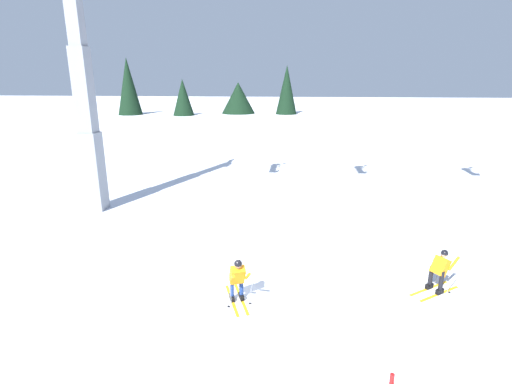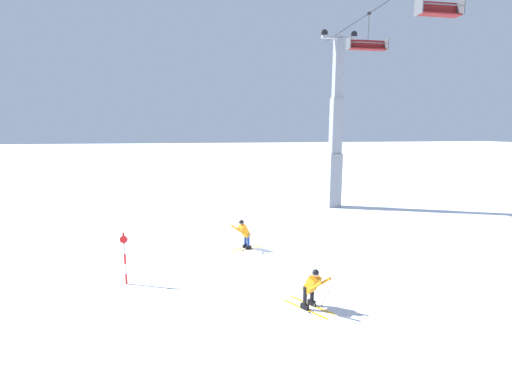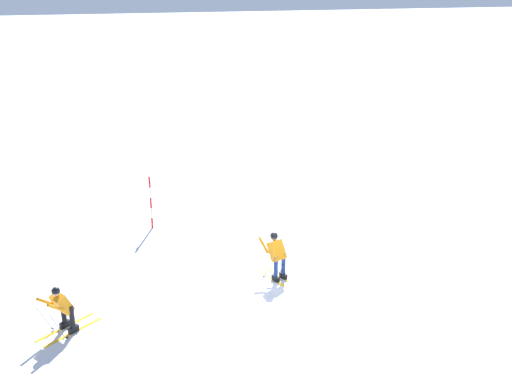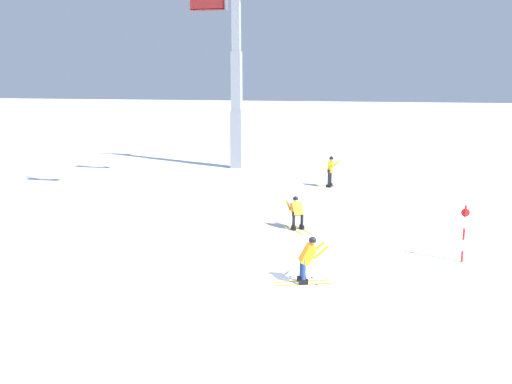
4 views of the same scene
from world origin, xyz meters
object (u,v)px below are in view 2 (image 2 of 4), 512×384
chairlift_seat_nearest (367,45)px  skier_distant_uphill (312,286)px  skier_carving_main (244,232)px  trail_marker_pole (125,257)px  lift_tower_near (335,138)px  chairlift_seat_second (438,8)px

chairlift_seat_nearest → skier_distant_uphill: bearing=-32.2°
skier_carving_main → trail_marker_pole: trail_marker_pole is taller
lift_tower_near → trail_marker_pole: bearing=-47.7°
lift_tower_near → chairlift_seat_nearest: bearing=0.0°
lift_tower_near → skier_distant_uphill: 16.54m
skier_carving_main → skier_distant_uphill: bearing=12.0°
skier_carving_main → skier_distant_uphill: 6.33m
chairlift_seat_second → skier_distant_uphill: chairlift_seat_second is taller
lift_tower_near → skier_distant_uphill: lift_tower_near is taller
skier_carving_main → chairlift_seat_second: 12.70m
lift_tower_near → chairlift_seat_second: lift_tower_near is taller
chairlift_seat_second → lift_tower_near: bearing=180.0°
chairlift_seat_nearest → chairlift_seat_second: same height
skier_carving_main → skier_distant_uphill: (6.19, 1.32, -0.08)m
lift_tower_near → trail_marker_pole: 17.67m
skier_carving_main → trail_marker_pole: (3.20, -4.88, 0.23)m
trail_marker_pole → skier_distant_uphill: bearing=64.2°
trail_marker_pole → skier_distant_uphill: size_ratio=1.15×
skier_carving_main → skier_distant_uphill: size_ratio=1.05×
lift_tower_near → chairlift_seat_nearest: 6.86m
lift_tower_near → chairlift_seat_second: size_ratio=6.28×
chairlift_seat_second → trail_marker_pole: chairlift_seat_second is taller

